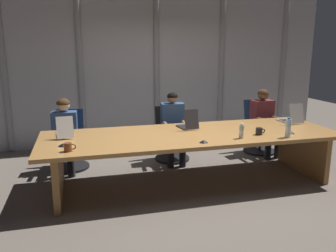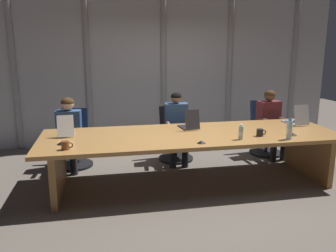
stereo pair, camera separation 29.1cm
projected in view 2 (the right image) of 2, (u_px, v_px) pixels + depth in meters
ground_plane at (191, 183)px, 4.95m from camera, size 14.46×14.46×0.00m
conference_table at (192, 143)px, 4.81m from camera, size 4.16×1.37×0.74m
curtain_backdrop at (162, 69)px, 6.88m from camera, size 7.23×0.17×2.98m
laptop_left_end at (66, 131)px, 4.71m from camera, size 0.25×0.44×0.29m
laptop_left_mid at (189, 125)px, 5.07m from camera, size 0.26×0.40×0.30m
laptop_center at (296, 120)px, 5.37m from camera, size 0.26×0.42×0.32m
office_chair_left_end at (74, 145)px, 5.63m from camera, size 0.60×0.61×0.93m
office_chair_left_mid at (175, 140)px, 5.95m from camera, size 0.60×0.61×0.92m
office_chair_center at (265, 134)px, 6.28m from camera, size 0.60×0.61×0.97m
person_left_end at (68, 129)px, 5.40m from camera, size 0.42×0.57×1.15m
person_left_mid at (177, 124)px, 5.73m from camera, size 0.42×0.57×1.18m
person_center at (271, 119)px, 6.06m from camera, size 0.43×0.57×1.18m
water_bottle_primary at (289, 130)px, 4.46m from camera, size 0.07×0.07×0.27m
water_bottle_secondary at (241, 133)px, 4.46m from camera, size 0.06×0.06×0.20m
coffee_mug_near at (260, 133)px, 4.64m from camera, size 0.14×0.09×0.10m
coffee_mug_far at (65, 145)px, 4.02m from camera, size 0.14×0.09×0.10m
conference_mic_left_side at (61, 143)px, 4.24m from camera, size 0.11×0.11×0.03m
conference_mic_middle at (293, 134)px, 4.68m from camera, size 0.11×0.11×0.03m
conference_mic_right_side at (201, 142)px, 4.29m from camera, size 0.11×0.11×0.03m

